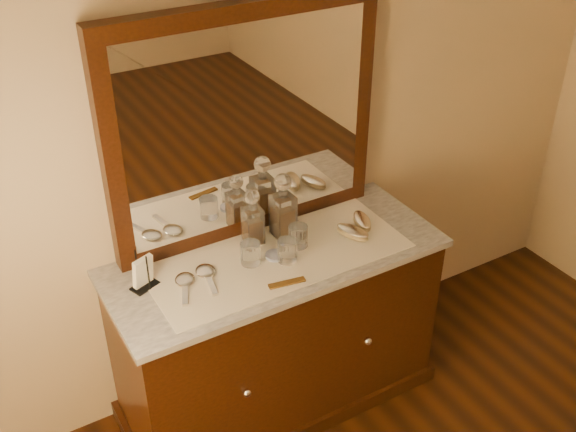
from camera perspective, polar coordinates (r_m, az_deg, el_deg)
The scene contains 18 objects.
dresser_cabinet at distance 3.15m, azimuth -0.93°, elevation -9.75°, with size 1.40×0.55×0.82m, color black.
dresser_plinth at distance 3.41m, azimuth -0.87°, elevation -14.34°, with size 1.46×0.59×0.08m, color black.
knob_left at distance 2.85m, azimuth -3.45°, elevation -14.53°, with size 0.04×0.04×0.04m, color silver.
knob_right at distance 3.08m, azimuth 6.69°, elevation -10.32°, with size 0.04×0.04×0.04m, color silver.
marble_top at distance 2.88m, azimuth -1.00°, elevation -3.51°, with size 1.44×0.59×0.03m, color silver.
mirror_frame at distance 2.81m, azimuth -3.58°, elevation 7.60°, with size 1.20×0.08×1.00m, color black.
mirror_glass at distance 2.78m, azimuth -3.26°, elevation 7.35°, with size 1.06×0.01×0.86m, color white.
lace_runner at distance 2.86m, azimuth -0.81°, elevation -3.44°, with size 1.10×0.45×0.00m, color white.
pin_dish at distance 2.85m, azimuth -1.10°, elevation -3.32°, with size 0.08×0.08×0.01m, color white.
comb at distance 2.71m, azimuth -0.09°, elevation -5.60°, with size 0.15×0.03×0.01m, color brown.
napkin_rack at distance 2.72m, azimuth -12.00°, elevation -4.72°, with size 0.12×0.10×0.16m.
decanter_left at distance 2.90m, azimuth -2.96°, elevation -0.53°, with size 0.08×0.08×0.26m.
decanter_right at distance 2.93m, azimuth -0.42°, elevation 0.34°, with size 0.09×0.09×0.30m.
brush_near at distance 2.98m, azimuth 5.42°, elevation -1.35°, with size 0.12×0.17×0.04m.
brush_far at distance 3.06m, azimuth 6.21°, elevation -0.43°, with size 0.11×0.16×0.04m.
hand_mirror_outer at distance 2.74m, azimuth -8.60°, elevation -5.50°, with size 0.13×0.21×0.02m.
hand_mirror_inner at distance 2.77m, azimuth -6.81°, elevation -4.79°, with size 0.10×0.22×0.02m.
tumblers at distance 2.84m, azimuth -0.76°, elevation -2.55°, with size 0.32×0.15×0.10m.
Camera 1 is at (-1.13, -0.08, 2.54)m, focal length 42.58 mm.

